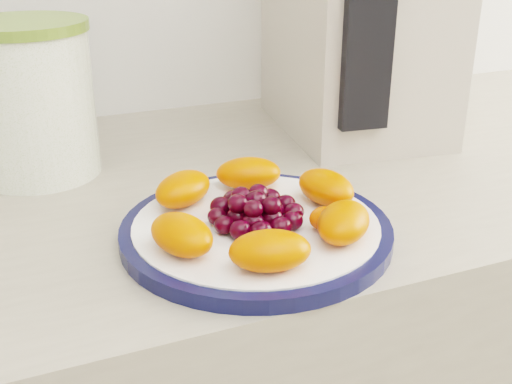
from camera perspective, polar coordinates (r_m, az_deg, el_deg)
name	(u,v)px	position (r m, az deg, el deg)	size (l,w,h in m)	color
plate_rim	(256,231)	(0.64, 0.00, -3.50)	(0.27, 0.27, 0.01)	#0C1135
plate_face	(256,230)	(0.64, 0.00, -3.42)	(0.24, 0.24, 0.02)	white
canister	(33,105)	(0.81, -19.24, 7.32)	(0.14, 0.14, 0.17)	#4F6E11
canister_lid	(21,26)	(0.79, -20.16, 13.72)	(0.15, 0.15, 0.01)	olive
appliance_body	(358,6)	(0.93, 9.10, 15.98)	(0.20, 0.28, 0.35)	#B4A99A
appliance_panel	(369,20)	(0.78, 10.02, 14.79)	(0.06, 0.02, 0.26)	black
fruit_plate	(261,208)	(0.62, 0.42, -1.44)	(0.23, 0.23, 0.03)	#DA3D00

